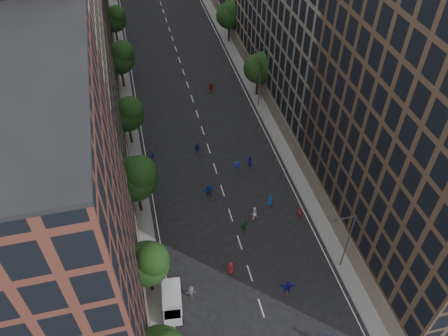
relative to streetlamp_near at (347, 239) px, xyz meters
name	(u,v)px	position (x,y,z in m)	size (l,w,h in m)	color
ground	(203,132)	(-10.37, 28.00, -5.17)	(240.00, 240.00, 0.00)	black
sidewalk_left	(123,115)	(-22.37, 35.50, -5.09)	(4.00, 105.00, 0.15)	slate
sidewalk_right	(262,95)	(1.63, 35.50, -5.09)	(4.00, 105.00, 0.15)	slate
bldg_left_a	(39,244)	(-29.37, -1.00, 9.83)	(14.00, 22.00, 30.00)	brown
bldg_left_b	(47,69)	(-29.37, 23.00, 11.83)	(14.00, 26.00, 34.00)	#90795E
bldg_left_c	(59,11)	(-29.37, 46.00, 8.83)	(14.00, 20.00, 28.00)	brown
bldg_right_a	(441,117)	(8.63, 3.00, 12.83)	(14.00, 30.00, 36.00)	#463425
bldg_right_b	(321,8)	(8.63, 32.00, 11.33)	(14.00, 28.00, 33.00)	#6A6357
tree_left_1	(148,262)	(-21.39, 1.86, 0.38)	(4.80, 4.80, 8.21)	black
tree_left_2	(137,177)	(-21.36, 13.83, 1.19)	(5.60, 5.60, 9.45)	black
tree_left_3	(128,113)	(-21.38, 27.85, 0.65)	(5.00, 5.00, 8.58)	black
tree_left_4	(120,57)	(-21.37, 43.84, 0.93)	(5.40, 5.40, 9.08)	black
tree_left_5	(115,18)	(-21.39, 59.86, 0.51)	(4.80, 4.80, 8.33)	black
tree_right_a	(260,67)	(1.02, 35.85, 0.46)	(5.00, 5.00, 8.39)	black
tree_right_b	(230,14)	(1.02, 55.85, 0.79)	(5.20, 5.20, 8.83)	black
streetlamp_near	(347,239)	(0.00, 0.00, 0.00)	(2.64, 0.22, 9.06)	#595B60
streetlamp_far	(259,79)	(0.00, 33.00, 0.00)	(2.64, 0.22, 9.06)	#595B60
cargo_van	(172,301)	(-19.66, -0.65, -3.91)	(2.60, 4.70, 2.39)	silver
skater_4	(177,286)	(-18.87, 1.31, -4.34)	(0.97, 0.40, 1.66)	navy
skater_5	(288,287)	(-6.99, -1.77, -4.27)	(1.66, 0.53, 1.79)	#141297
skater_6	(231,268)	(-12.49, 2.11, -4.25)	(0.89, 0.58, 1.83)	maroon
skater_7	(300,213)	(-1.87, 8.02, -4.20)	(0.70, 0.46, 1.93)	maroon
skater_8	(254,213)	(-7.61, 9.25, -4.20)	(0.94, 0.73, 1.93)	white
skater_9	(191,292)	(-17.49, 0.17, -4.27)	(1.16, 0.67, 1.80)	#44444A
skater_10	(244,226)	(-9.36, 7.54, -4.24)	(1.09, 0.45, 1.86)	#1B581A
skater_11	(209,191)	(-12.41, 14.52, -4.21)	(1.78, 0.57, 1.92)	#13379C
skater_12	(270,201)	(-4.89, 10.93, -4.35)	(0.80, 0.52, 1.64)	#124999
skater_13	(153,156)	(-18.87, 23.46, -4.41)	(0.55, 0.36, 1.51)	#13199F
skater_14	(249,162)	(-5.50, 18.70, -4.24)	(0.90, 0.70, 1.86)	#1A16B9
skater_15	(237,166)	(-7.47, 18.40, -4.37)	(1.03, 0.59, 1.59)	#1630B5
skater_16	(197,148)	(-12.19, 23.49, -4.32)	(1.00, 0.42, 1.71)	navy
skater_17	(211,87)	(-6.76, 38.81, -4.25)	(1.70, 0.54, 1.83)	#9C321A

